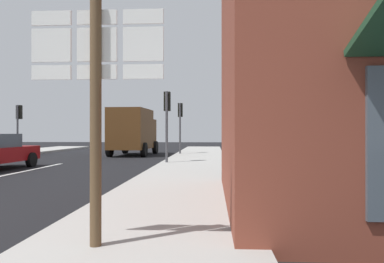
{
  "coord_description": "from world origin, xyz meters",
  "views": [
    {
      "loc": [
        7.35,
        -5.01,
        1.53
      ],
      "look_at": [
        6.32,
        12.87,
        1.57
      ],
      "focal_mm": 33.53,
      "sensor_mm": 36.0,
      "label": 1
    }
  ],
  "objects": [
    {
      "name": "traffic_light_far_right",
      "position": [
        5.22,
        18.51,
        2.56
      ],
      "size": [
        0.3,
        0.49,
        3.45
      ],
      "color": "#47474C",
      "rests_on": "ground"
    },
    {
      "name": "traffic_light_near_right",
      "position": [
        5.22,
        11.65,
        2.54
      ],
      "size": [
        0.3,
        0.49,
        3.43
      ],
      "color": "#47474C",
      "rests_on": "ground"
    },
    {
      "name": "route_sign_post",
      "position": [
        5.92,
        -0.68,
        2.0
      ],
      "size": [
        1.66,
        0.14,
        3.2
      ],
      "color": "brown",
      "rests_on": "ground"
    },
    {
      "name": "traffic_light_far_left",
      "position": [
        -5.22,
        17.54,
        2.44
      ],
      "size": [
        0.3,
        0.49,
        3.29
      ],
      "color": "#47474C",
      "rests_on": "ground"
    },
    {
      "name": "ground_plane",
      "position": [
        0.0,
        10.0,
        0.0
      ],
      "size": [
        80.0,
        80.0,
        0.0
      ],
      "primitive_type": "plane",
      "color": "black"
    },
    {
      "name": "delivery_truck",
      "position": [
        2.07,
        18.51,
        1.65
      ],
      "size": [
        2.67,
        5.09,
        3.05
      ],
      "color": "#4C2D14",
      "rests_on": "ground"
    },
    {
      "name": "sidewalk_right",
      "position": [
        6.48,
        8.0,
        0.07
      ],
      "size": [
        3.12,
        44.0,
        0.14
      ],
      "primitive_type": "cube",
      "color": "#9E9B96",
      "rests_on": "ground"
    }
  ]
}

